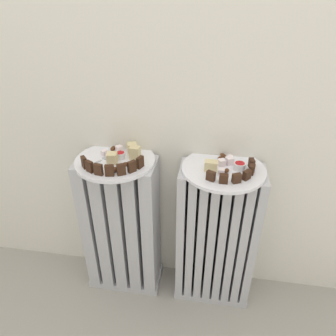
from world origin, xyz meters
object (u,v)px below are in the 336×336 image
(radiator_right, at_px, (216,238))
(plate_right, at_px, (223,169))
(fork, at_px, (99,161))
(radiator_left, at_px, (122,228))
(jam_bowl_right, at_px, (240,166))
(plate_left, at_px, (115,161))
(jam_bowl_left, at_px, (120,155))

(radiator_right, height_order, plate_right, plate_right)
(radiator_right, xyz_separation_m, fork, (-0.46, -0.03, 0.34))
(radiator_left, distance_m, jam_bowl_right, 0.58)
(radiator_right, distance_m, fork, 0.57)
(jam_bowl_right, relative_size, fork, 0.41)
(radiator_right, relative_size, plate_right, 2.15)
(radiator_left, xyz_separation_m, radiator_right, (0.40, -0.00, 0.00))
(radiator_right, height_order, plate_left, plate_left)
(jam_bowl_right, bearing_deg, fork, -177.27)
(fork, bearing_deg, radiator_left, 26.56)
(radiator_left, height_order, jam_bowl_right, jam_bowl_right)
(jam_bowl_left, relative_size, fork, 0.37)
(plate_right, xyz_separation_m, fork, (-0.46, -0.03, 0.01))
(radiator_right, bearing_deg, radiator_left, 180.00)
(plate_left, xyz_separation_m, fork, (-0.05, -0.03, 0.01))
(plate_left, height_order, jam_bowl_right, jam_bowl_right)
(radiator_right, xyz_separation_m, jam_bowl_left, (-0.39, 0.01, 0.35))
(plate_left, distance_m, jam_bowl_right, 0.46)
(jam_bowl_right, xyz_separation_m, fork, (-0.51, -0.02, -0.01))
(radiator_right, distance_m, jam_bowl_right, 0.36)
(plate_right, distance_m, jam_bowl_left, 0.39)
(plate_left, xyz_separation_m, jam_bowl_right, (0.46, -0.00, 0.02))
(plate_left, xyz_separation_m, plate_right, (0.40, 0.00, 0.00))
(jam_bowl_left, xyz_separation_m, fork, (-0.07, -0.04, -0.01))
(jam_bowl_right, bearing_deg, radiator_left, 179.65)
(plate_right, height_order, jam_bowl_right, jam_bowl_right)
(plate_left, height_order, plate_right, same)
(jam_bowl_left, bearing_deg, radiator_right, -1.86)
(jam_bowl_left, bearing_deg, radiator_left, -145.19)
(radiator_right, height_order, jam_bowl_right, jam_bowl_right)
(radiator_left, bearing_deg, radiator_right, -0.00)
(radiator_left, xyz_separation_m, jam_bowl_right, (0.46, -0.00, 0.36))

